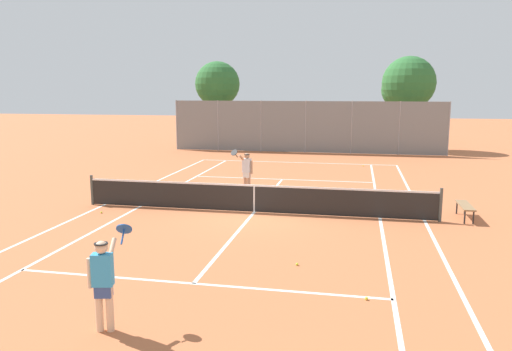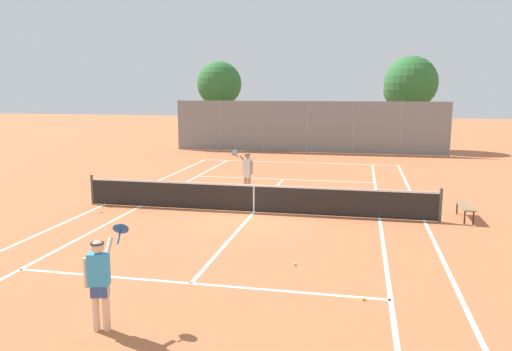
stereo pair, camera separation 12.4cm
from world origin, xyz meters
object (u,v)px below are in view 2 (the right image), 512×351
tennis_net (254,198)px  loose_tennis_ball_2 (363,299)px  loose_tennis_ball_0 (162,196)px  tree_behind_right (409,85)px  loose_tennis_ball_1 (364,166)px  loose_tennis_ball_5 (295,264)px  player_far_left (247,170)px  loose_tennis_ball_3 (101,212)px  courtside_bench (465,207)px  tree_behind_left (220,85)px  player_near_side (100,279)px

tennis_net → loose_tennis_ball_2: (3.60, -6.52, -0.48)m
loose_tennis_ball_0 → tree_behind_right: size_ratio=0.01×
loose_tennis_ball_1 → loose_tennis_ball_2: bearing=-90.3°
loose_tennis_ball_5 → loose_tennis_ball_2: bearing=-46.8°
player_far_left → loose_tennis_ball_3: (-4.04, -4.29, -0.89)m
loose_tennis_ball_2 → loose_tennis_ball_3: same height
player_far_left → loose_tennis_ball_3: player_far_left is taller
courtside_bench → tree_behind_left: size_ratio=0.25×
tree_behind_left → loose_tennis_ball_0: bearing=-81.4°
loose_tennis_ball_1 → courtside_bench: 11.10m
loose_tennis_ball_3 → courtside_bench: size_ratio=0.04×
loose_tennis_ball_5 → loose_tennis_ball_3: bearing=152.2°
loose_tennis_ball_5 → tennis_net: bearing=112.8°
tree_behind_left → loose_tennis_ball_3: bearing=-85.4°
loose_tennis_ball_2 → loose_tennis_ball_5: (-1.57, 1.67, 0.00)m
player_near_side → loose_tennis_ball_3: 8.68m
loose_tennis_ball_2 → tree_behind_left: bearing=111.7°
loose_tennis_ball_0 → tree_behind_right: (10.47, 18.12, 4.37)m
tree_behind_left → player_far_left: bearing=-70.5°
player_far_left → tree_behind_left: tree_behind_left is taller
courtside_bench → tree_behind_left: bearing=125.7°
loose_tennis_ball_2 → courtside_bench: (3.18, 7.03, 0.38)m
player_far_left → tree_behind_left: bearing=109.5°
loose_tennis_ball_1 → loose_tennis_ball_2: 17.69m
loose_tennis_ball_5 → courtside_bench: (4.74, 5.35, 0.38)m
player_far_left → loose_tennis_ball_0: player_far_left is taller
tennis_net → tree_behind_left: (-6.60, 19.13, 3.91)m
tennis_net → loose_tennis_ball_2: tennis_net is taller
player_far_left → loose_tennis_ball_5: 8.58m
loose_tennis_ball_3 → tree_behind_left: (-1.61, 20.27, 4.39)m
player_far_left → loose_tennis_ball_0: size_ratio=26.88×
loose_tennis_ball_5 → loose_tennis_ball_1: bearing=84.1°
player_near_side → loose_tennis_ball_2: (4.41, 2.17, -0.89)m
courtside_bench → tree_behind_left: 23.28m
courtside_bench → loose_tennis_ball_2: bearing=-114.3°
player_far_left → loose_tennis_ball_1: bearing=59.9°
loose_tennis_ball_1 → loose_tennis_ball_3: bearing=-125.2°
player_far_left → loose_tennis_ball_2: (4.56, -9.66, -0.89)m
tennis_net → tree_behind_left: tree_behind_left is taller
loose_tennis_ball_3 → courtside_bench: 11.89m
player_near_side → tree_behind_right: (7.31, 28.42, 3.48)m
player_near_side → loose_tennis_ball_0: 10.80m
loose_tennis_ball_1 → loose_tennis_ball_5: size_ratio=1.00×
tree_behind_left → tree_behind_right: bearing=2.6°
courtside_bench → tree_behind_right: tree_behind_right is taller
loose_tennis_ball_2 → loose_tennis_ball_5: bearing=133.2°
courtside_bench → tree_behind_left: (-13.38, 18.62, 4.01)m
loose_tennis_ball_0 → loose_tennis_ball_2: size_ratio=1.00×
tennis_net → loose_tennis_ball_3: 5.14m
player_near_side → loose_tennis_ball_0: (-3.16, 10.29, -0.89)m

